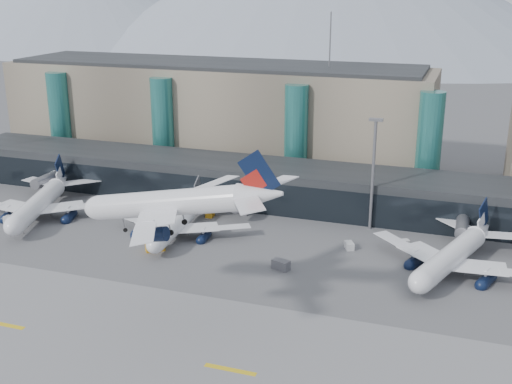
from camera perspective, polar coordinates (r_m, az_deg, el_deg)
ground at (r=115.88m, az=-8.98°, el=-9.67°), size 900.00×900.00×0.00m
runway_strip at (r=104.65m, az=-12.86°, el=-13.18°), size 400.00×40.00×0.04m
runway_markings at (r=104.64m, az=-12.86°, el=-13.17°), size 128.00×1.00×0.02m
concourse at (r=163.23m, az=0.28°, el=0.79°), size 170.00×27.00×10.00m
terminal_main at (r=198.53m, az=-3.61°, el=7.00°), size 130.00×30.00×31.00m
teal_towers at (r=180.64m, az=-2.58°, el=5.44°), size 116.40×19.40×46.00m
lightmast_mid at (r=144.78m, az=10.38°, el=2.12°), size 3.00×1.20×25.60m
hero_jet at (r=99.60m, az=-6.25°, el=-0.39°), size 34.90×36.17×11.64m
jet_parked_left at (r=163.41m, az=-18.45°, el=-0.22°), size 37.68×39.47×12.67m
jet_parked_mid at (r=144.76m, az=-6.64°, el=-1.99°), size 33.73×33.26×10.90m
jet_parked_right at (r=131.88m, az=17.55°, el=-4.56°), size 36.14×38.34×12.32m
veh_a at (r=160.88m, az=-20.99°, el=-2.28°), size 3.29×2.39×1.66m
veh_b at (r=154.42m, az=-4.12°, el=-1.94°), size 1.85×2.78×1.53m
veh_c at (r=126.57m, az=2.22°, el=-6.47°), size 3.84×2.78×1.92m
veh_d at (r=140.37m, az=12.89°, el=-4.47°), size 3.08×2.69×1.56m
veh_g at (r=137.14m, az=8.30°, el=-4.74°), size 2.54×3.03×1.53m
veh_h at (r=136.53m, az=-8.97°, el=-4.73°), size 4.40×4.04×2.18m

